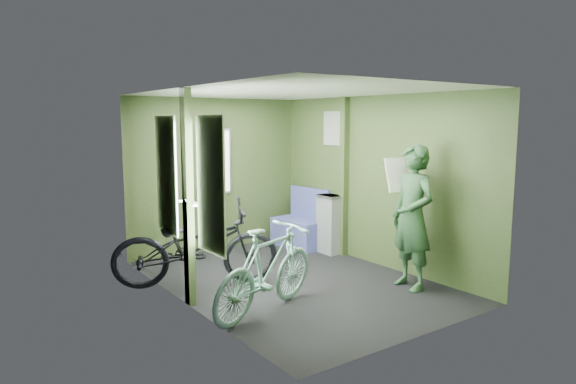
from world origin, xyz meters
The scene contains 6 objects.
room centered at (-0.04, 0.04, 1.44)m, with size 4.00×4.02×2.31m.
bicycle_black centered at (-1.06, 0.47, 0.00)m, with size 0.68×1.95×1.02m, color black.
bicycle_mint centered at (-0.85, -0.74, 0.00)m, with size 0.45×1.58×0.95m, color #84B9AC.
passenger centered at (0.99, -1.00, 0.85)m, with size 0.49×0.73×1.69m.
waste_box centered at (1.26, 0.79, 0.44)m, with size 0.26×0.36×0.87m, color slate.
bench_seat centered at (1.14, 1.38, 0.27)m, with size 0.56×0.91×0.92m.
Camera 1 is at (-3.58, -4.95, 1.96)m, focal length 32.00 mm.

